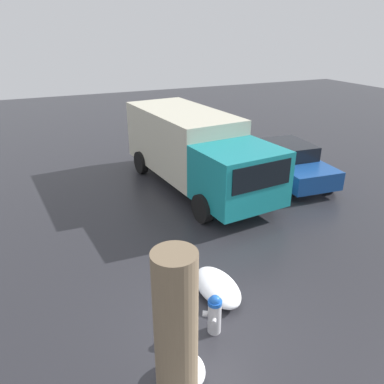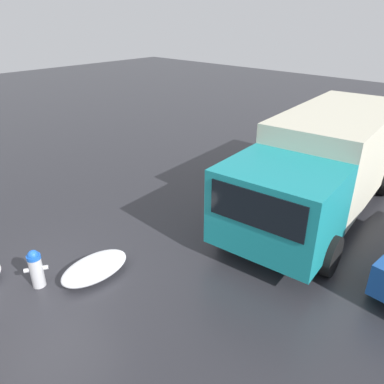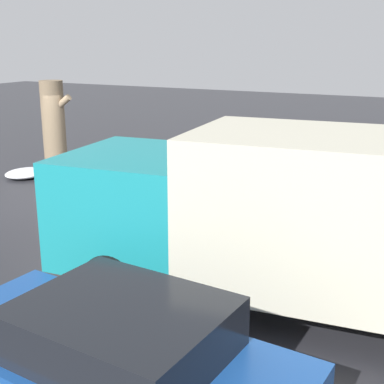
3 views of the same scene
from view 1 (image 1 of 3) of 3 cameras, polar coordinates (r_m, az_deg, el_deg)
name	(u,v)px [view 1 (image 1 of 3)]	position (r m, az deg, el deg)	size (l,w,h in m)	color
ground_plane	(214,331)	(7.89, 3.38, -20.37)	(60.00, 60.00, 0.00)	#28282D
fire_hydrant	(214,313)	(7.59, 3.44, -17.98)	(0.44, 0.39, 0.86)	#B7B7BC
tree_trunk	(176,338)	(5.71, -2.46, -21.31)	(0.96, 0.63, 2.88)	#7F6B51
delivery_truck	(194,148)	(13.72, 0.30, 6.78)	(7.58, 3.27, 2.68)	teal
parked_car	(288,162)	(14.88, 14.42, 4.45)	(4.25, 2.32, 1.47)	#194793
snow_pile_curbside	(184,370)	(6.97, -1.29, -25.48)	(0.83, 0.72, 0.43)	white
snow_pile_by_tree	(217,287)	(8.62, 3.87, -14.20)	(1.53, 0.85, 0.39)	white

